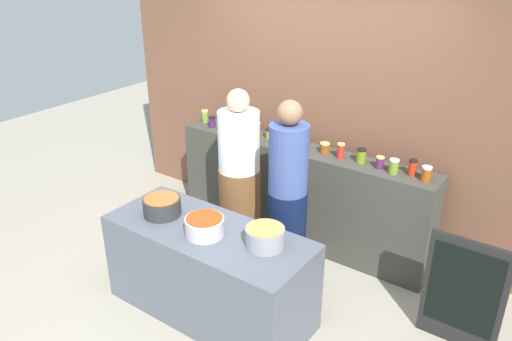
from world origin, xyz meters
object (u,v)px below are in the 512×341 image
(preserve_jar_4, at_px, (256,129))
(cooking_pot_center, at_px, (205,226))
(preserve_jar_15, at_px, (426,174))
(preserve_jar_7, at_px, (287,141))
(cook_with_tongs, at_px, (239,184))
(preserve_jar_12, at_px, (380,162))
(preserve_jar_1, at_px, (212,122))
(preserve_jar_10, at_px, (341,151))
(preserve_jar_8, at_px, (300,143))
(cooking_pot_left, at_px, (162,206))
(preserve_jar_0, at_px, (205,116))
(preserve_jar_9, at_px, (325,148))
(preserve_jar_6, at_px, (281,135))
(preserve_jar_3, at_px, (244,127))
(preserve_jar_5, at_px, (270,134))
(preserve_jar_11, at_px, (361,156))
(cooking_pot_right, at_px, (265,237))
(preserve_jar_13, at_px, (394,166))
(preserve_jar_2, at_px, (228,123))
(cook_in_cap, at_px, (287,208))
(chalkboard_sign, at_px, (463,294))
(preserve_jar_14, at_px, (413,167))

(preserve_jar_4, bearing_deg, cooking_pot_center, -68.94)
(preserve_jar_15, bearing_deg, preserve_jar_7, -178.57)
(cook_with_tongs, bearing_deg, preserve_jar_12, 26.40)
(preserve_jar_1, xyz_separation_m, preserve_jar_10, (1.50, 0.04, 0.01))
(preserve_jar_8, bearing_deg, cooking_pot_left, -108.01)
(preserve_jar_4, height_order, preserve_jar_12, preserve_jar_4)
(preserve_jar_0, distance_m, preserve_jar_9, 1.48)
(preserve_jar_6, xyz_separation_m, preserve_jar_10, (0.69, -0.07, 0.02))
(preserve_jar_7, xyz_separation_m, cooking_pot_center, (0.14, -1.39, -0.22))
(preserve_jar_8, relative_size, preserve_jar_9, 1.07)
(preserve_jar_3, height_order, preserve_jar_6, preserve_jar_3)
(preserve_jar_4, distance_m, cooking_pot_left, 1.47)
(preserve_jar_8, bearing_deg, preserve_jar_5, 171.91)
(preserve_jar_11, bearing_deg, preserve_jar_9, 178.13)
(preserve_jar_8, bearing_deg, preserve_jar_15, -0.84)
(preserve_jar_0, height_order, cooking_pot_center, preserve_jar_0)
(cooking_pot_right, bearing_deg, preserve_jar_13, 70.44)
(cooking_pot_right, bearing_deg, preserve_jar_2, 136.43)
(preserve_jar_7, xyz_separation_m, preserve_jar_11, (0.73, 0.08, -0.00))
(preserve_jar_6, relative_size, preserve_jar_7, 0.72)
(cooking_pot_left, distance_m, cooking_pot_right, 0.96)
(preserve_jar_6, distance_m, preserve_jar_13, 1.22)
(preserve_jar_7, height_order, preserve_jar_9, preserve_jar_7)
(preserve_jar_10, bearing_deg, preserve_jar_7, -173.97)
(preserve_jar_15, bearing_deg, preserve_jar_0, 178.56)
(preserve_jar_12, distance_m, cook_in_cap, 0.93)
(preserve_jar_2, xyz_separation_m, preserve_jar_7, (0.79, -0.07, -0.00))
(preserve_jar_6, bearing_deg, preserve_jar_5, -171.23)
(preserve_jar_1, xyz_separation_m, preserve_jar_6, (0.80, 0.11, -0.01))
(preserve_jar_8, bearing_deg, chalkboard_sign, -18.10)
(preserve_jar_5, distance_m, cooking_pot_center, 1.57)
(preserve_jar_1, bearing_deg, preserve_jar_8, 1.77)
(preserve_jar_6, distance_m, preserve_jar_12, 1.08)
(preserve_jar_2, distance_m, chalkboard_sign, 2.81)
(preserve_jar_9, height_order, cooking_pot_left, preserve_jar_9)
(preserve_jar_3, height_order, preserve_jar_12, preserve_jar_3)
(preserve_jar_10, distance_m, cooking_pot_right, 1.33)
(preserve_jar_1, bearing_deg, preserve_jar_5, 7.37)
(preserve_jar_3, bearing_deg, preserve_jar_7, -6.32)
(preserve_jar_7, distance_m, cook_in_cap, 0.87)
(preserve_jar_10, distance_m, preserve_jar_15, 0.80)
(preserve_jar_10, xyz_separation_m, cooking_pot_right, (0.07, -1.31, -0.22))
(preserve_jar_3, xyz_separation_m, cooking_pot_right, (1.18, -1.32, -0.22))
(preserve_jar_2, height_order, preserve_jar_7, preserve_jar_2)
(preserve_jar_6, relative_size, cooking_pot_left, 0.32)
(preserve_jar_10, bearing_deg, preserve_jar_12, 0.30)
(preserve_jar_11, height_order, cooking_pot_center, preserve_jar_11)
(preserve_jar_8, bearing_deg, preserve_jar_3, 179.02)
(preserve_jar_0, xyz_separation_m, preserve_jar_14, (2.33, -0.01, 0.00))
(cooking_pot_left, bearing_deg, preserve_jar_7, 75.75)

